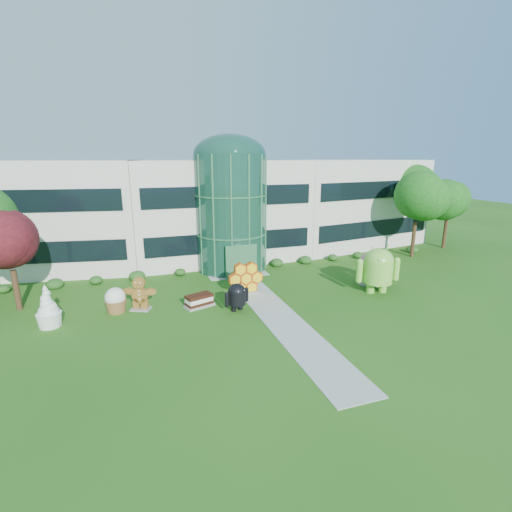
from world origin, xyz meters
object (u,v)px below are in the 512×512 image
object	(u,v)px
android_green	(378,267)
gingerbread	(140,293)
android_black	(237,295)
donut	(370,267)

from	to	relation	value
android_green	gingerbread	world-z (taller)	android_green
android_black	donut	size ratio (longest dim) A/B	0.79
android_green	android_black	bearing A→B (deg)	-169.96
android_green	gingerbread	bearing A→B (deg)	-177.13
android_green	donut	bearing A→B (deg)	78.85
android_black	gingerbread	bearing A→B (deg)	141.62
donut	gingerbread	world-z (taller)	donut
android_green	gingerbread	size ratio (longest dim) A/B	1.60
donut	gingerbread	distance (m)	17.20
android_black	donut	bearing A→B (deg)	-9.37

